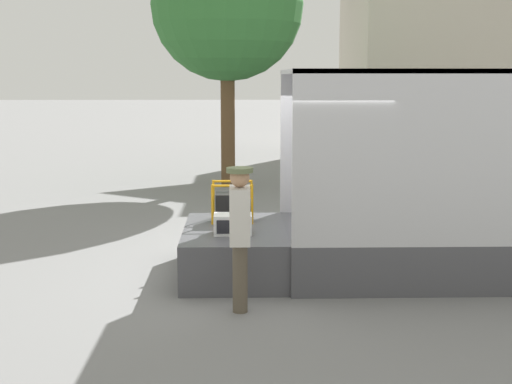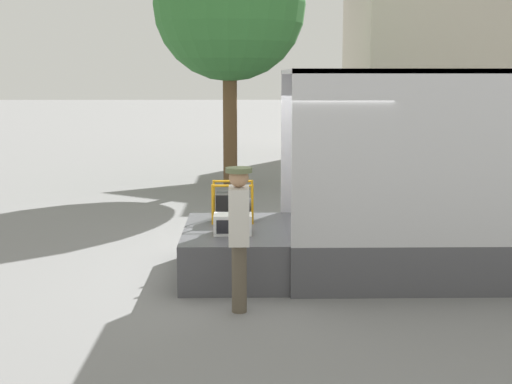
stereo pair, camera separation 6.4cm
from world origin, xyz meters
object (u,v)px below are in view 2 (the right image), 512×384
(worker_person, at_px, (239,224))
(street_tree, at_px, (229,5))
(microwave, at_px, (233,224))
(portable_generator, at_px, (234,207))

(worker_person, distance_m, street_tree, 10.63)
(street_tree, bearing_deg, microwave, -88.86)
(worker_person, bearing_deg, street_tree, 91.52)
(microwave, bearing_deg, portable_generator, 89.51)
(street_tree, bearing_deg, worker_person, -88.48)
(microwave, bearing_deg, worker_person, -86.02)
(microwave, distance_m, worker_person, 1.36)
(microwave, relative_size, worker_person, 0.30)
(street_tree, bearing_deg, portable_generator, -88.68)
(portable_generator, height_order, street_tree, street_tree)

